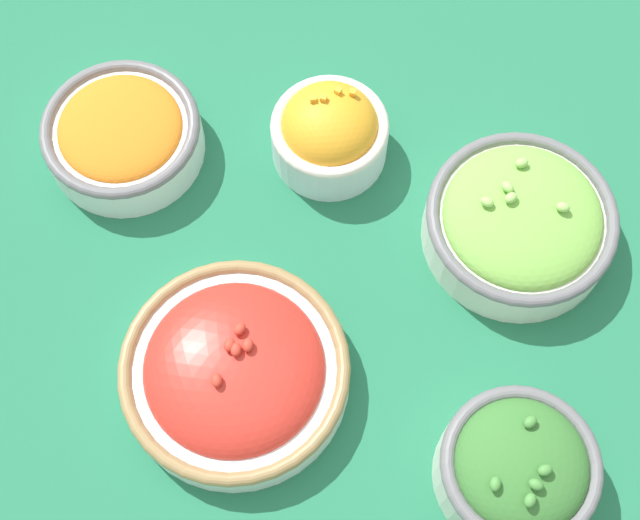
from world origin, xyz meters
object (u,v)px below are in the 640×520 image
(bowl_cherry_tomatoes, at_px, (235,370))
(bowl_carrots, at_px, (122,134))
(bowl_lettuce, at_px, (520,222))
(bowl_broccoli, at_px, (518,468))
(bowl_squash, at_px, (330,132))

(bowl_cherry_tomatoes, bearing_deg, bowl_carrots, -51.93)
(bowl_lettuce, height_order, bowl_carrots, bowl_lettuce)
(bowl_broccoli, bearing_deg, bowl_cherry_tomatoes, -8.53)
(bowl_lettuce, height_order, bowl_cherry_tomatoes, bowl_lettuce)
(bowl_carrots, height_order, bowl_squash, bowl_squash)
(bowl_lettuce, bearing_deg, bowl_carrots, -2.71)
(bowl_broccoli, xyz_separation_m, bowl_squash, (0.21, -0.28, -0.00))
(bowl_squash, bearing_deg, bowl_carrots, 10.85)
(bowl_broccoli, distance_m, bowl_carrots, 0.47)
(bowl_squash, bearing_deg, bowl_broccoli, 127.11)
(bowl_cherry_tomatoes, xyz_separation_m, bowl_carrots, (0.16, -0.20, 0.00))
(bowl_carrots, bearing_deg, bowl_lettuce, 177.29)
(bowl_carrots, bearing_deg, bowl_broccoli, 149.24)
(bowl_cherry_tomatoes, relative_size, bowl_broccoli, 1.53)
(bowl_lettuce, bearing_deg, bowl_cherry_tomatoes, 39.89)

